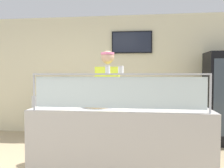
# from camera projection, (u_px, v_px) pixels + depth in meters

# --- Properties ---
(ground_plane) EXTENTS (12.00, 12.00, 0.00)m
(ground_plane) POSITION_uv_depth(u_px,v_px,m) (124.00, 162.00, 3.72)
(ground_plane) COLOR tan
(ground_plane) RESTS_ON ground
(shop_rear_unit) EXTENTS (6.65, 0.13, 2.70)m
(shop_rear_unit) POSITION_uv_depth(u_px,v_px,m) (130.00, 75.00, 5.37)
(shop_rear_unit) COLOR beige
(shop_rear_unit) RESTS_ON ground
(serving_counter) EXTENTS (2.25, 0.71, 0.95)m
(serving_counter) POSITION_uv_depth(u_px,v_px,m) (120.00, 144.00, 3.06)
(serving_counter) COLOR #BCB7B2
(serving_counter) RESTS_ON ground
(sneeze_guard) EXTENTS (2.08, 0.06, 0.45)m
(sneeze_guard) POSITION_uv_depth(u_px,v_px,m) (118.00, 87.00, 2.74)
(sneeze_guard) COLOR #B2B5BC
(sneeze_guard) RESTS_ON serving_counter
(pizza_tray) EXTENTS (0.44, 0.44, 0.04)m
(pizza_tray) POSITION_uv_depth(u_px,v_px,m) (98.00, 106.00, 3.10)
(pizza_tray) COLOR #9EA0A8
(pizza_tray) RESTS_ON serving_counter
(pizza_server) EXTENTS (0.09, 0.28, 0.01)m
(pizza_server) POSITION_uv_depth(u_px,v_px,m) (97.00, 104.00, 3.08)
(pizza_server) COLOR #ADAFB7
(pizza_server) RESTS_ON pizza_tray
(parmesan_shaker) EXTENTS (0.06, 0.06, 0.09)m
(parmesan_shaker) POSITION_uv_depth(u_px,v_px,m) (108.00, 70.00, 2.74)
(parmesan_shaker) COLOR white
(parmesan_shaker) RESTS_ON sneeze_guard
(pepper_flake_shaker) EXTENTS (0.07, 0.07, 0.09)m
(pepper_flake_shaker) POSITION_uv_depth(u_px,v_px,m) (121.00, 70.00, 2.72)
(pepper_flake_shaker) COLOR white
(pepper_flake_shaker) RESTS_ON sneeze_guard
(worker_figure) EXTENTS (0.41, 0.50, 1.76)m
(worker_figure) POSITION_uv_depth(u_px,v_px,m) (108.00, 98.00, 3.81)
(worker_figure) COLOR #23232D
(worker_figure) RESTS_ON ground
(drink_fridge) EXTENTS (0.65, 0.68, 1.82)m
(drink_fridge) POSITION_uv_depth(u_px,v_px,m) (223.00, 98.00, 4.70)
(drink_fridge) COLOR black
(drink_fridge) RESTS_ON ground
(prep_shelf) EXTENTS (0.70, 0.55, 0.93)m
(prep_shelf) POSITION_uv_depth(u_px,v_px,m) (53.00, 116.00, 5.13)
(prep_shelf) COLOR #B7BABF
(prep_shelf) RESTS_ON ground
(pizza_box_stack) EXTENTS (0.52, 0.50, 0.27)m
(pizza_box_stack) POSITION_uv_depth(u_px,v_px,m) (53.00, 89.00, 5.11)
(pizza_box_stack) COLOR tan
(pizza_box_stack) RESTS_ON prep_shelf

